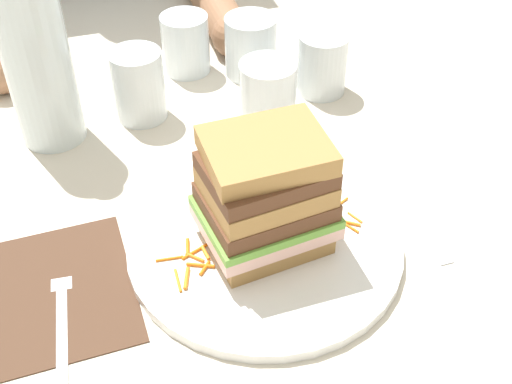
{
  "coord_description": "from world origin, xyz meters",
  "views": [
    {
      "loc": [
        -0.14,
        -0.46,
        0.49
      ],
      "look_at": [
        0.01,
        0.02,
        0.05
      ],
      "focal_mm": 46.17,
      "sensor_mm": 36.0,
      "label": 1
    }
  ],
  "objects_px": {
    "water_bottle": "(33,44)",
    "napkin_dark": "(61,290)",
    "main_plate": "(265,244)",
    "empty_tumbler_3": "(322,64)",
    "fork": "(61,306)",
    "empty_tumbler_2": "(139,85)",
    "knife": "(405,203)",
    "empty_tumbler_1": "(186,44)",
    "sandwich": "(265,196)",
    "juice_glass": "(268,95)",
    "empty_tumbler_0": "(251,46)"
  },
  "relations": [
    {
      "from": "water_bottle",
      "to": "napkin_dark",
      "type": "bearing_deg",
      "value": -93.44
    },
    {
      "from": "main_plate",
      "to": "empty_tumbler_3",
      "type": "relative_size",
      "value": 3.42
    },
    {
      "from": "fork",
      "to": "empty_tumbler_2",
      "type": "xyz_separation_m",
      "value": [
        0.13,
        0.29,
        0.04
      ]
    },
    {
      "from": "main_plate",
      "to": "knife",
      "type": "xyz_separation_m",
      "value": [
        0.17,
        0.02,
        -0.0
      ]
    },
    {
      "from": "empty_tumbler_1",
      "to": "empty_tumbler_3",
      "type": "distance_m",
      "value": 0.19
    },
    {
      "from": "main_plate",
      "to": "napkin_dark",
      "type": "relative_size",
      "value": 1.63
    },
    {
      "from": "main_plate",
      "to": "water_bottle",
      "type": "xyz_separation_m",
      "value": [
        -0.19,
        0.26,
        0.12
      ]
    },
    {
      "from": "empty_tumbler_2",
      "to": "sandwich",
      "type": "bearing_deg",
      "value": -74.26
    },
    {
      "from": "water_bottle",
      "to": "empty_tumbler_3",
      "type": "relative_size",
      "value": 3.46
    },
    {
      "from": "fork",
      "to": "empty_tumbler_2",
      "type": "height_order",
      "value": "empty_tumbler_2"
    },
    {
      "from": "main_plate",
      "to": "juice_glass",
      "type": "xyz_separation_m",
      "value": [
        0.07,
        0.22,
        0.03
      ]
    },
    {
      "from": "empty_tumbler_2",
      "to": "empty_tumbler_3",
      "type": "distance_m",
      "value": 0.24
    },
    {
      "from": "empty_tumbler_2",
      "to": "empty_tumbler_3",
      "type": "xyz_separation_m",
      "value": [
        0.24,
        -0.01,
        -0.0
      ]
    },
    {
      "from": "sandwich",
      "to": "empty_tumbler_0",
      "type": "distance_m",
      "value": 0.35
    },
    {
      "from": "main_plate",
      "to": "fork",
      "type": "relative_size",
      "value": 1.68
    },
    {
      "from": "fork",
      "to": "empty_tumbler_3",
      "type": "height_order",
      "value": "empty_tumbler_3"
    },
    {
      "from": "fork",
      "to": "juice_glass",
      "type": "xyz_separation_m",
      "value": [
        0.28,
        0.23,
        0.03
      ]
    },
    {
      "from": "fork",
      "to": "knife",
      "type": "relative_size",
      "value": 0.83
    },
    {
      "from": "napkin_dark",
      "to": "juice_glass",
      "type": "height_order",
      "value": "juice_glass"
    },
    {
      "from": "sandwich",
      "to": "knife",
      "type": "bearing_deg",
      "value": 5.55
    },
    {
      "from": "sandwich",
      "to": "empty_tumbler_0",
      "type": "bearing_deg",
      "value": 75.13
    },
    {
      "from": "napkin_dark",
      "to": "empty_tumbler_3",
      "type": "bearing_deg",
      "value": 34.78
    },
    {
      "from": "sandwich",
      "to": "fork",
      "type": "bearing_deg",
      "value": -174.99
    },
    {
      "from": "napkin_dark",
      "to": "juice_glass",
      "type": "xyz_separation_m",
      "value": [
        0.28,
        0.21,
        0.04
      ]
    },
    {
      "from": "water_bottle",
      "to": "empty_tumbler_1",
      "type": "distance_m",
      "value": 0.24
    },
    {
      "from": "fork",
      "to": "knife",
      "type": "bearing_deg",
      "value": 5.26
    },
    {
      "from": "main_plate",
      "to": "empty_tumbler_3",
      "type": "xyz_separation_m",
      "value": [
        0.17,
        0.26,
        0.03
      ]
    },
    {
      "from": "juice_glass",
      "to": "water_bottle",
      "type": "height_order",
      "value": "water_bottle"
    },
    {
      "from": "napkin_dark",
      "to": "empty_tumbler_1",
      "type": "distance_m",
      "value": 0.42
    },
    {
      "from": "napkin_dark",
      "to": "empty_tumbler_0",
      "type": "bearing_deg",
      "value": 48.3
    },
    {
      "from": "empty_tumbler_0",
      "to": "empty_tumbler_3",
      "type": "relative_size",
      "value": 1.02
    },
    {
      "from": "knife",
      "to": "napkin_dark",
      "type": "bearing_deg",
      "value": -178.12
    },
    {
      "from": "knife",
      "to": "empty_tumbler_1",
      "type": "relative_size",
      "value": 2.44
    },
    {
      "from": "empty_tumbler_2",
      "to": "juice_glass",
      "type": "bearing_deg",
      "value": -21.02
    },
    {
      "from": "empty_tumbler_1",
      "to": "juice_glass",
      "type": "bearing_deg",
      "value": -65.52
    },
    {
      "from": "empty_tumbler_1",
      "to": "empty_tumbler_3",
      "type": "bearing_deg",
      "value": -33.8
    },
    {
      "from": "water_bottle",
      "to": "empty_tumbler_3",
      "type": "height_order",
      "value": "water_bottle"
    },
    {
      "from": "main_plate",
      "to": "empty_tumbler_0",
      "type": "relative_size",
      "value": 3.34
    },
    {
      "from": "knife",
      "to": "water_bottle",
      "type": "xyz_separation_m",
      "value": [
        -0.36,
        0.25,
        0.13
      ]
    },
    {
      "from": "empty_tumbler_0",
      "to": "empty_tumbler_1",
      "type": "xyz_separation_m",
      "value": [
        -0.08,
        0.04,
        -0.0
      ]
    },
    {
      "from": "knife",
      "to": "water_bottle",
      "type": "distance_m",
      "value": 0.45
    },
    {
      "from": "empty_tumbler_3",
      "to": "fork",
      "type": "bearing_deg",
      "value": -143.1
    },
    {
      "from": "empty_tumbler_2",
      "to": "empty_tumbler_3",
      "type": "relative_size",
      "value": 1.12
    },
    {
      "from": "water_bottle",
      "to": "empty_tumbler_0",
      "type": "distance_m",
      "value": 0.3
    },
    {
      "from": "water_bottle",
      "to": "empty_tumbler_0",
      "type": "height_order",
      "value": "water_bottle"
    },
    {
      "from": "empty_tumbler_3",
      "to": "empty_tumbler_0",
      "type": "bearing_deg",
      "value": 137.1
    },
    {
      "from": "knife",
      "to": "sandwich",
      "type": "bearing_deg",
      "value": -174.45
    },
    {
      "from": "juice_glass",
      "to": "empty_tumbler_0",
      "type": "height_order",
      "value": "empty_tumbler_0"
    },
    {
      "from": "empty_tumbler_2",
      "to": "knife",
      "type": "bearing_deg",
      "value": -46.42
    },
    {
      "from": "fork",
      "to": "water_bottle",
      "type": "bearing_deg",
      "value": 86.46
    }
  ]
}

